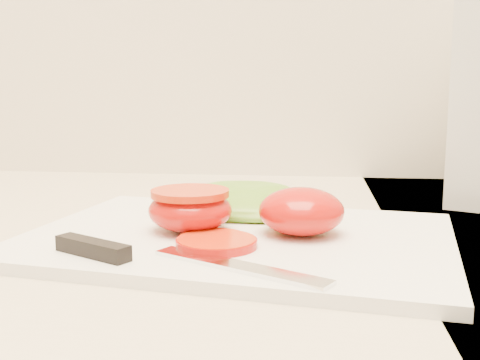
# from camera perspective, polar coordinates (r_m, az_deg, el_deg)

# --- Properties ---
(cutting_board) EXTENTS (0.39, 0.31, 0.01)m
(cutting_board) POSITION_cam_1_polar(r_m,az_deg,el_deg) (0.52, -0.13, -5.60)
(cutting_board) COLOR white
(cutting_board) RESTS_ON counter
(tomato_half_dome) EXTENTS (0.07, 0.07, 0.04)m
(tomato_half_dome) POSITION_cam_1_polar(r_m,az_deg,el_deg) (0.52, 5.83, -2.95)
(tomato_half_dome) COLOR #B31106
(tomato_half_dome) RESTS_ON cutting_board
(tomato_half_cut) EXTENTS (0.07, 0.07, 0.04)m
(tomato_half_cut) POSITION_cam_1_polar(r_m,az_deg,el_deg) (0.53, -4.74, -2.68)
(tomato_half_cut) COLOR #B31106
(tomato_half_cut) RESTS_ON cutting_board
(tomato_slice_0) EXTENTS (0.06, 0.06, 0.01)m
(tomato_slice_0) POSITION_cam_1_polar(r_m,az_deg,el_deg) (0.48, -2.24, -5.96)
(tomato_slice_0) COLOR #CE3F13
(tomato_slice_0) RESTS_ON cutting_board
(tomato_slice_1) EXTENTS (0.06, 0.06, 0.01)m
(tomato_slice_1) POSITION_cam_1_polar(r_m,az_deg,el_deg) (0.49, -2.51, -5.64)
(tomato_slice_1) COLOR #CE3F13
(tomato_slice_1) RESTS_ON cutting_board
(lettuce_leaf_0) EXTENTS (0.14, 0.10, 0.03)m
(lettuce_leaf_0) POSITION_cam_1_polar(r_m,az_deg,el_deg) (0.59, 0.47, -2.05)
(lettuce_leaf_0) COLOR olive
(lettuce_leaf_0) RESTS_ON cutting_board
(lettuce_leaf_1) EXTENTS (0.12, 0.11, 0.02)m
(lettuce_leaf_1) POSITION_cam_1_polar(r_m,az_deg,el_deg) (0.59, 4.82, -2.39)
(lettuce_leaf_1) COLOR olive
(lettuce_leaf_1) RESTS_ON cutting_board
(knife) EXTENTS (0.21, 0.08, 0.01)m
(knife) POSITION_cam_1_polar(r_m,az_deg,el_deg) (0.45, -8.76, -7.04)
(knife) COLOR silver
(knife) RESTS_ON cutting_board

